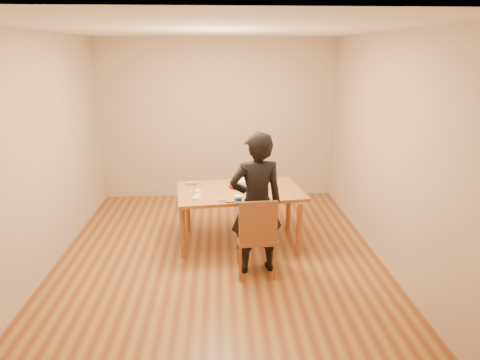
{
  "coord_description": "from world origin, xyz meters",
  "views": [
    {
      "loc": [
        0.03,
        -4.57,
        2.46
      ],
      "look_at": [
        0.28,
        0.31,
        0.9
      ],
      "focal_mm": 30.0,
      "sensor_mm": 36.0,
      "label": 1
    }
  ],
  "objects_px": {
    "cake_plate": "(240,186)",
    "person": "(256,204)",
    "dining_table": "(240,191)",
    "cake": "(240,183)",
    "dining_chair": "(256,237)"
  },
  "relations": [
    {
      "from": "person",
      "to": "dining_table",
      "type": "bearing_deg",
      "value": -87.52
    },
    {
      "from": "dining_table",
      "to": "cake_plate",
      "type": "distance_m",
      "value": 0.12
    },
    {
      "from": "cake",
      "to": "person",
      "type": "xyz_separation_m",
      "value": [
        0.14,
        -0.84,
        0.03
      ]
    },
    {
      "from": "dining_table",
      "to": "cake",
      "type": "relative_size",
      "value": 7.29
    },
    {
      "from": "dining_table",
      "to": "person",
      "type": "distance_m",
      "value": 0.75
    },
    {
      "from": "dining_table",
      "to": "cake_plate",
      "type": "bearing_deg",
      "value": 79.57
    },
    {
      "from": "dining_table",
      "to": "cake",
      "type": "xyz_separation_m",
      "value": [
        0.01,
        0.11,
        0.08
      ]
    },
    {
      "from": "cake_plate",
      "to": "cake",
      "type": "relative_size",
      "value": 1.32
    },
    {
      "from": "dining_table",
      "to": "cake_plate",
      "type": "height_order",
      "value": "cake_plate"
    },
    {
      "from": "dining_chair",
      "to": "cake",
      "type": "xyz_separation_m",
      "value": [
        -0.14,
        0.89,
        0.36
      ]
    },
    {
      "from": "dining_table",
      "to": "dining_chair",
      "type": "xyz_separation_m",
      "value": [
        0.15,
        -0.78,
        -0.28
      ]
    },
    {
      "from": "cake_plate",
      "to": "person",
      "type": "distance_m",
      "value": 0.86
    },
    {
      "from": "cake_plate",
      "to": "dining_chair",
      "type": "bearing_deg",
      "value": -80.91
    },
    {
      "from": "dining_chair",
      "to": "cake",
      "type": "bearing_deg",
      "value": 95.58
    },
    {
      "from": "dining_table",
      "to": "dining_chair",
      "type": "bearing_deg",
      "value": -85.59
    }
  ]
}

